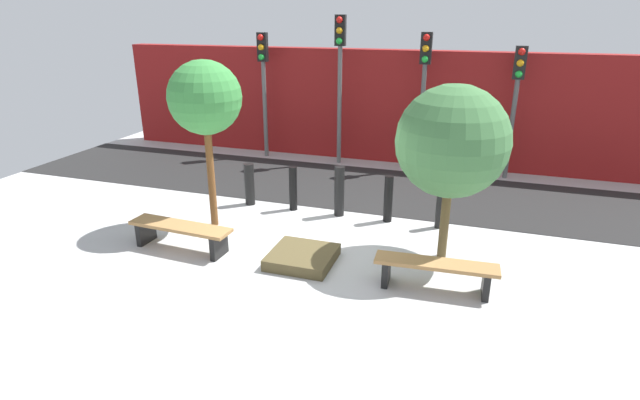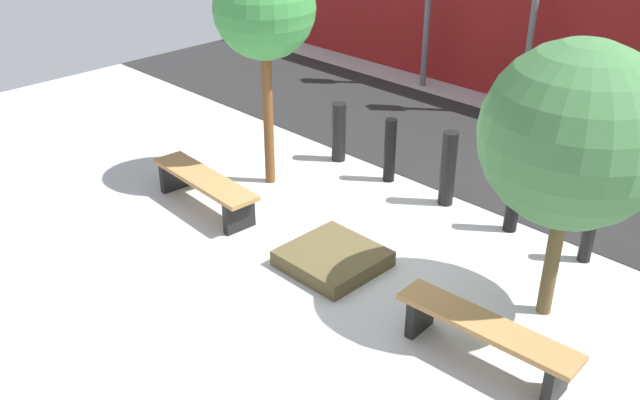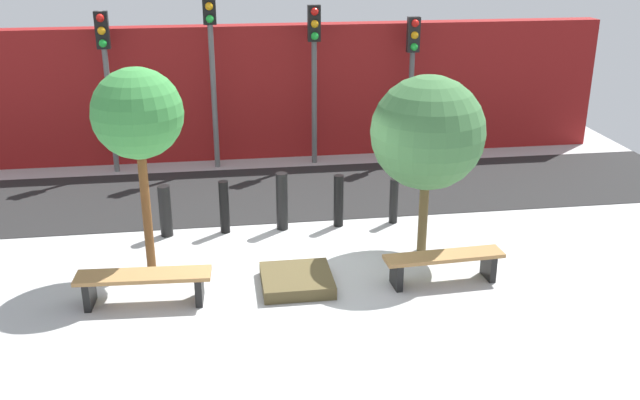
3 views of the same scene
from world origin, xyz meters
TOP-DOWN VIEW (x-y plane):
  - ground_plane at (0.00, 0.00)m, footprint 18.00×18.00m
  - road_strip at (0.00, 3.68)m, footprint 18.00×3.27m
  - building_facade at (0.00, 6.36)m, footprint 16.20×0.50m
  - bench_left at (-2.25, -0.66)m, footprint 1.96×0.56m
  - bench_right at (2.25, -0.66)m, footprint 1.88×0.49m
  - planter_bed at (0.00, -0.46)m, footprint 1.07×1.06m
  - tree_behind_left_bench at (-2.25, 0.52)m, footprint 1.38×1.38m
  - tree_behind_right_bench at (2.25, 0.52)m, footprint 1.85×1.85m
  - bollard_far_left at (-2.07, 1.80)m, footprint 0.22×0.22m
  - bollard_left at (-1.03, 1.80)m, footprint 0.17×0.17m
  - bollard_center at (0.00, 1.80)m, footprint 0.21×0.21m
  - bollard_right at (1.03, 1.80)m, footprint 0.18×0.18m
  - bollard_far_right at (2.07, 1.80)m, footprint 0.16×0.16m

SIDE VIEW (x-z plane):
  - ground_plane at x=0.00m, z-range 0.00..0.00m
  - road_strip at x=0.00m, z-range 0.00..0.01m
  - planter_bed at x=0.00m, z-range 0.00..0.20m
  - bench_right at x=2.25m, z-range 0.11..0.58m
  - bench_left at x=-2.25m, z-range 0.11..0.59m
  - bollard_far_right at x=2.07m, z-range 0.00..0.85m
  - bollard_far_left at x=-2.07m, z-range 0.00..0.94m
  - bollard_left at x=-1.03m, z-range 0.00..0.97m
  - bollard_right at x=1.03m, z-range 0.00..0.98m
  - bollard_center at x=0.00m, z-range 0.00..1.07m
  - building_facade at x=0.00m, z-range 0.00..3.09m
  - tree_behind_right_bench at x=2.25m, z-range 0.57..3.57m
  - tree_behind_left_bench at x=-2.25m, z-range 0.91..4.15m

